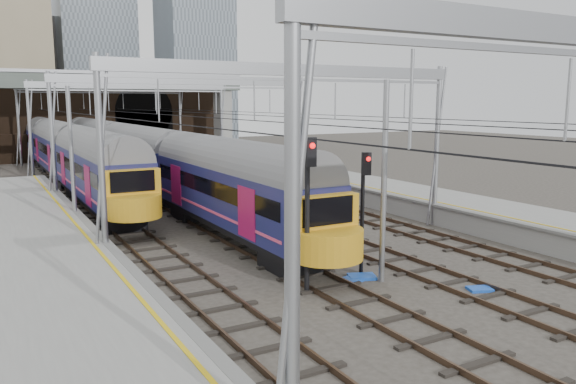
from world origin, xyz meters
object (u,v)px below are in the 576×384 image
train_main (118,150)px  signal_near_centre (364,197)px  train_second (60,149)px  signal_near_left (308,197)px

train_main → signal_near_centre: train_main is taller
signal_near_centre → train_main: bearing=113.1°
train_second → signal_near_left: signal_near_left is taller
train_main → signal_near_centre: (1.94, -30.32, 0.46)m
train_second → signal_near_centre: size_ratio=10.53×
train_main → signal_near_left: signal_near_left is taller
train_second → signal_near_left: bearing=-84.8°
train_main → train_second: size_ratio=1.31×
train_main → train_second: train_second is taller
train_main → signal_near_left: (-0.89, -31.13, 0.82)m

